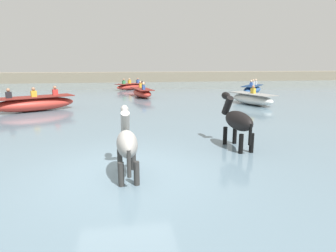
% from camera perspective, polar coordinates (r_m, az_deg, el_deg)
% --- Properties ---
extents(ground_plane, '(120.00, 120.00, 0.00)m').
position_cam_1_polar(ground_plane, '(7.00, -8.26, -11.56)').
color(ground_plane, gray).
extents(water_surface, '(90.00, 90.00, 0.38)m').
position_cam_1_polar(water_surface, '(16.62, -8.98, 3.00)').
color(water_surface, slate).
rests_on(water_surface, ground).
extents(horse_lead_black, '(0.62, 1.78, 1.92)m').
position_cam_1_polar(horse_lead_black, '(8.66, 13.27, 0.78)').
color(horse_lead_black, black).
rests_on(horse_lead_black, ground).
extents(horse_trailing_grey, '(0.47, 1.68, 1.84)m').
position_cam_1_polar(horse_trailing_grey, '(6.36, -7.97, -3.60)').
color(horse_trailing_grey, gray).
rests_on(horse_trailing_grey, ground).
extents(boat_near_port, '(4.11, 3.00, 1.22)m').
position_cam_1_polar(boat_near_port, '(16.49, -24.49, 3.96)').
color(boat_near_port, '#BC382D').
rests_on(boat_near_port, water_surface).
extents(boat_distant_west, '(2.93, 3.32, 1.12)m').
position_cam_1_polar(boat_distant_west, '(24.50, 16.02, 6.84)').
color(boat_distant_west, '#28518E').
rests_on(boat_distant_west, water_surface).
extents(boat_mid_channel, '(2.97, 2.60, 1.04)m').
position_cam_1_polar(boat_mid_channel, '(27.26, -7.29, 7.63)').
color(boat_mid_channel, '#BC382D').
rests_on(boat_mid_channel, water_surface).
extents(boat_mid_outer, '(1.58, 3.46, 1.09)m').
position_cam_1_polar(boat_mid_outer, '(21.30, -5.07, 6.48)').
color(boat_mid_outer, '#BC382D').
rests_on(boat_mid_outer, water_surface).
extents(boat_far_offshore, '(2.02, 3.30, 1.13)m').
position_cam_1_polar(boat_far_offshore, '(18.06, 16.01, 5.07)').
color(boat_far_offshore, silver).
rests_on(boat_far_offshore, water_surface).
extents(far_shoreline, '(80.00, 2.40, 1.60)m').
position_cam_1_polar(far_shoreline, '(38.54, -9.27, 9.08)').
color(far_shoreline, gray).
rests_on(far_shoreline, ground).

